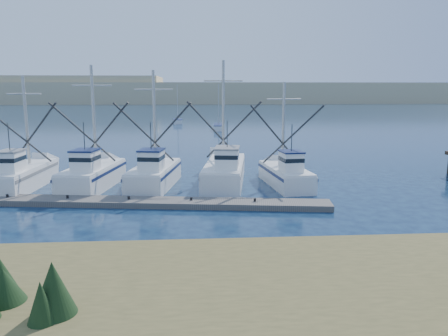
{
  "coord_description": "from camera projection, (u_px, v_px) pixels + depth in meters",
  "views": [
    {
      "loc": [
        -3.64,
        -20.78,
        7.31
      ],
      "look_at": [
        -1.6,
        8.0,
        2.03
      ],
      "focal_mm": 35.0,
      "sensor_mm": 36.0,
      "label": 1
    }
  ],
  "objects": [
    {
      "name": "sailboat_near",
      "position": [
        219.0,
        127.0,
        77.94
      ],
      "size": [
        2.11,
        6.56,
        8.1
      ],
      "rotation": [
        0.0,
        0.0,
        -0.06
      ],
      "color": "white",
      "rests_on": "ground"
    },
    {
      "name": "sailboat_far",
      "position": [
        178.0,
        121.0,
        91.48
      ],
      "size": [
        2.08,
        4.84,
        8.1
      ],
      "rotation": [
        0.0,
        0.0,
        0.06
      ],
      "color": "white",
      "rests_on": "ground"
    },
    {
      "name": "floating_dock",
      "position": [
        114.0,
        202.0,
        27.81
      ],
      "size": [
        27.46,
        5.54,
        0.37
      ],
      "primitive_type": "cube",
      "rotation": [
        0.0,
        0.0,
        -0.14
      ],
      "color": "#615C57",
      "rests_on": "ground"
    },
    {
      "name": "dune_ridge",
      "position": [
        200.0,
        93.0,
        227.11
      ],
      "size": [
        360.0,
        60.0,
        10.0
      ],
      "primitive_type": "cube",
      "color": "tan",
      "rests_on": "ground"
    },
    {
      "name": "trawler_fleet",
      "position": [
        127.0,
        174.0,
        32.53
      ],
      "size": [
        27.65,
        9.77,
        9.48
      ],
      "color": "white",
      "rests_on": "ground"
    },
    {
      "name": "ground",
      "position": [
        267.0,
        236.0,
        21.96
      ],
      "size": [
        500.0,
        500.0,
        0.0
      ],
      "primitive_type": "plane",
      "color": "#0B1934",
      "rests_on": "ground"
    }
  ]
}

